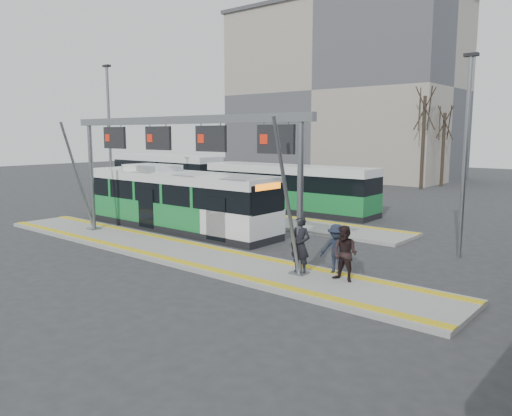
{
  "coord_description": "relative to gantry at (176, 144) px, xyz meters",
  "views": [
    {
      "loc": [
        14.57,
        -12.71,
        4.68
      ],
      "look_at": [
        1.39,
        3.0,
        1.62
      ],
      "focal_mm": 35.0,
      "sensor_mm": 36.0,
      "label": 1
    }
  ],
  "objects": [
    {
      "name": "apartment_block",
      "position": [
        -13.65,
        35.75,
        4.91
      ],
      "size": [
        24.5,
        12.5,
        18.4
      ],
      "color": "gray",
      "rests_on": "ground"
    },
    {
      "name": "passenger_b",
      "position": [
        7.39,
        0.28,
        -3.28
      ],
      "size": [
        0.86,
        0.67,
        1.74
      ],
      "primitive_type": "imported",
      "rotation": [
        0.0,
        0.0,
        -0.02
      ],
      "color": "black",
      "rests_on": "platform_main"
    },
    {
      "name": "passenger_c",
      "position": [
        6.74,
        0.85,
        -3.33
      ],
      "size": [
        1.16,
        0.82,
        1.63
      ],
      "primitive_type": "imported",
      "rotation": [
        0.0,
        0.0,
        0.22
      ],
      "color": "#1B2231",
      "rests_on": "platform_main"
    },
    {
      "name": "bg_bus_blue",
      "position": [
        -17.53,
        13.97,
        -2.85
      ],
      "size": [
        11.29,
        2.76,
        2.93
      ],
      "rotation": [
        0.0,
        0.0,
        -0.02
      ],
      "color": "black",
      "rests_on": "ground"
    },
    {
      "name": "tree_mid",
      "position": [
        -0.96,
        31.8,
        1.28
      ],
      "size": [
        1.4,
        1.4,
        7.36
      ],
      "color": "#382B21",
      "rests_on": "ground"
    },
    {
      "name": "platform_main",
      "position": [
        0.35,
        -0.25,
        -4.22
      ],
      "size": [
        22.0,
        3.0,
        0.15
      ],
      "primitive_type": "cube",
      "color": "gray",
      "rests_on": "ground"
    },
    {
      "name": "tactile_second",
      "position": [
        -3.65,
        8.9,
        -4.14
      ],
      "size": [
        20.0,
        0.35,
        0.02
      ],
      "color": "yellow",
      "rests_on": "platform_second"
    },
    {
      "name": "lamp_west",
      "position": [
        -10.38,
        3.95,
        0.22
      ],
      "size": [
        0.5,
        0.25,
        8.55
      ],
      "color": "slate",
      "rests_on": "ground"
    },
    {
      "name": "ground",
      "position": [
        0.35,
        -0.25,
        -4.3
      ],
      "size": [
        120.0,
        120.0,
        0.0
      ],
      "primitive_type": "plane",
      "color": "#2D2D30",
      "rests_on": "ground"
    },
    {
      "name": "tree_far",
      "position": [
        -18.56,
        30.94,
        1.32
      ],
      "size": [
        1.4,
        1.4,
        7.41
      ],
      "color": "#382B21",
      "rests_on": "ground"
    },
    {
      "name": "passenger_a",
      "position": [
        5.88,
        0.04,
        -3.19
      ],
      "size": [
        0.72,
        0.5,
        1.91
      ],
      "primitive_type": "imported",
      "rotation": [
        0.0,
        0.0,
        0.06
      ],
      "color": "black",
      "rests_on": "platform_main"
    },
    {
      "name": "bg_bus_green",
      "position": [
        -2.93,
        11.32,
        -2.92
      ],
      "size": [
        11.25,
        2.71,
        2.8
      ],
      "rotation": [
        0.0,
        0.0,
        0.03
      ],
      "color": "black",
      "rests_on": "ground"
    },
    {
      "name": "tree_left",
      "position": [
        -1.44,
        28.33,
        2.38
      ],
      "size": [
        1.4,
        1.4,
        8.81
      ],
      "color": "#382B21",
      "rests_on": "ground"
    },
    {
      "name": "hero_bus",
      "position": [
        -3.64,
        3.12,
        -2.87
      ],
      "size": [
        11.36,
        2.46,
        3.12
      ],
      "rotation": [
        0.0,
        0.0,
        0.0
      ],
      "color": "black",
      "rests_on": "ground"
    },
    {
      "name": "platform_second",
      "position": [
        -3.65,
        7.75,
        -4.22
      ],
      "size": [
        20.0,
        3.0,
        0.15
      ],
      "primitive_type": "cube",
      "color": "gray",
      "rests_on": "ground"
    },
    {
      "name": "tactile_main",
      "position": [
        0.35,
        -0.25,
        -4.14
      ],
      "size": [
        22.0,
        2.65,
        0.02
      ],
      "color": "yellow",
      "rests_on": "platform_main"
    },
    {
      "name": "lamp_east",
      "position": [
        8.93,
        6.28,
        -0.28
      ],
      "size": [
        0.5,
        0.25,
        7.56
      ],
      "color": "slate",
      "rests_on": "ground"
    },
    {
      "name": "gantry",
      "position": [
        0.0,
        0.0,
        0.0
      ],
      "size": [
        13.0,
        1.68,
        5.2
      ],
      "color": "slate",
      "rests_on": "platform_main"
    }
  ]
}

